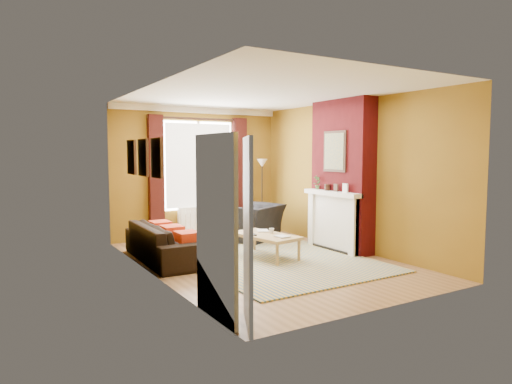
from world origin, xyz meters
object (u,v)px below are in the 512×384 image
coffee_table (265,237)px  floor_lamp (262,175)px  armchair (253,223)px  sofa (165,242)px  wicker_stool (235,229)px

coffee_table → floor_lamp: size_ratio=0.80×
armchair → sofa: bearing=-8.2°
sofa → wicker_stool: sofa is taller
coffee_table → wicker_stool: (0.42, 1.89, -0.18)m
armchair → wicker_stool: (-0.21, 0.38, -0.18)m
armchair → coffee_table: 1.63m
armchair → floor_lamp: size_ratio=0.68×
floor_lamp → sofa: bearing=-152.3°
sofa → coffee_table: size_ratio=1.57×
armchair → wicker_stool: bearing=-88.7°
armchair → wicker_stool: size_ratio=3.01×
sofa → floor_lamp: floor_lamp is taller
coffee_table → floor_lamp: floor_lamp is taller
sofa → wicker_stool: size_ratio=5.55×
coffee_table → armchair: bearing=56.9°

